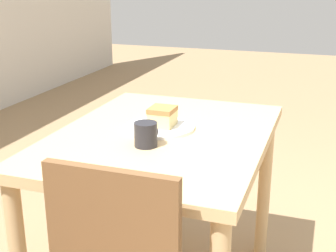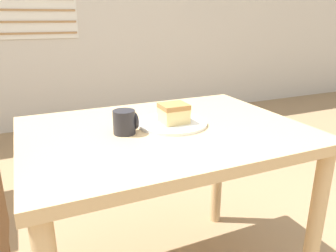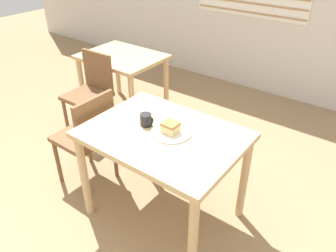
# 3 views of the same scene
# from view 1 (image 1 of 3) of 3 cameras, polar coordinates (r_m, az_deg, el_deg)

# --- Properties ---
(dining_table_near) EXTENTS (1.07, 0.79, 0.77)m
(dining_table_near) POSITION_cam_1_polar(r_m,az_deg,el_deg) (1.85, -0.67, -4.05)
(dining_table_near) COLOR tan
(dining_table_near) RESTS_ON ground_plane
(plate) EXTENTS (0.28, 0.28, 0.01)m
(plate) POSITION_cam_1_polar(r_m,az_deg,el_deg) (1.85, -1.02, -0.12)
(plate) COLOR white
(plate) RESTS_ON dining_table_near
(cake_slice) EXTENTS (0.10, 0.10, 0.08)m
(cake_slice) POSITION_cam_1_polar(r_m,az_deg,el_deg) (1.84, -0.70, 1.17)
(cake_slice) COLOR #E0C67F
(cake_slice) RESTS_ON plate
(coffee_mug) EXTENTS (0.09, 0.08, 0.09)m
(coffee_mug) POSITION_cam_1_polar(r_m,az_deg,el_deg) (1.66, -2.68, -1.00)
(coffee_mug) COLOR #232328
(coffee_mug) RESTS_ON dining_table_near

